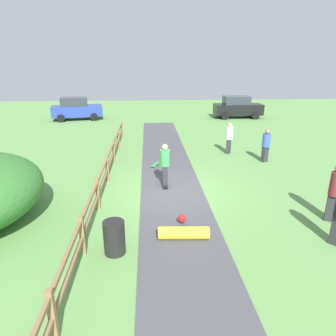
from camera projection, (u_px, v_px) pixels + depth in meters
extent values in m
plane|color=#60934C|center=(172.00, 191.00, 11.60)|extent=(60.00, 60.00, 0.00)
cube|color=#47474C|center=(172.00, 191.00, 11.60)|extent=(2.40, 28.00, 0.02)
cube|color=olive|center=(52.00, 316.00, 5.20)|extent=(0.12, 0.12, 1.10)
cube|color=olive|center=(82.00, 235.00, 7.63)|extent=(0.12, 0.12, 1.10)
cube|color=olive|center=(98.00, 194.00, 10.05)|extent=(0.12, 0.12, 1.10)
cube|color=olive|center=(107.00, 168.00, 12.47)|extent=(0.12, 0.12, 1.10)
cube|color=olive|center=(114.00, 151.00, 14.89)|extent=(0.12, 0.12, 1.10)
cube|color=olive|center=(118.00, 139.00, 17.31)|extent=(0.12, 0.12, 1.10)
cube|color=olive|center=(122.00, 130.00, 19.73)|extent=(0.12, 0.12, 1.10)
cube|color=olive|center=(103.00, 181.00, 11.27)|extent=(0.08, 18.00, 0.09)
cube|color=olive|center=(102.00, 170.00, 11.12)|extent=(0.08, 18.00, 0.09)
cylinder|color=black|center=(114.00, 237.00, 7.72)|extent=(0.56, 0.56, 0.90)
cube|color=black|center=(165.00, 184.00, 12.04)|extent=(0.20, 0.80, 0.02)
cylinder|color=silver|center=(163.00, 183.00, 12.32)|extent=(0.03, 0.06, 0.06)
cylinder|color=silver|center=(166.00, 182.00, 12.33)|extent=(0.03, 0.06, 0.06)
cylinder|color=silver|center=(163.00, 188.00, 11.79)|extent=(0.03, 0.06, 0.06)
cylinder|color=silver|center=(167.00, 188.00, 11.80)|extent=(0.03, 0.06, 0.06)
cube|color=#2D2D33|center=(165.00, 175.00, 11.91)|extent=(0.20, 0.32, 0.77)
cylinder|color=green|center=(165.00, 158.00, 11.68)|extent=(0.38, 0.38, 0.64)
sphere|color=tan|center=(165.00, 147.00, 11.53)|extent=(0.23, 0.23, 0.23)
cylinder|color=yellow|center=(184.00, 233.00, 8.39)|extent=(1.44, 0.45, 0.36)
sphere|color=red|center=(182.00, 218.00, 9.18)|extent=(0.26, 0.26, 0.26)
cube|color=#338C4C|center=(156.00, 164.00, 14.43)|extent=(0.48, 0.82, 0.02)
cylinder|color=silver|center=(155.00, 167.00, 14.17)|extent=(0.05, 0.07, 0.06)
cylinder|color=silver|center=(152.00, 167.00, 14.21)|extent=(0.05, 0.07, 0.06)
cylinder|color=silver|center=(159.00, 163.00, 14.67)|extent=(0.05, 0.07, 0.06)
cylinder|color=silver|center=(156.00, 163.00, 14.72)|extent=(0.05, 0.07, 0.06)
cube|color=#2D2D33|center=(265.00, 154.00, 14.98)|extent=(0.38, 0.34, 0.77)
cylinder|color=blue|center=(266.00, 140.00, 14.74)|extent=(0.52, 0.52, 0.65)
sphere|color=#9E704C|center=(267.00, 132.00, 14.60)|extent=(0.23, 0.23, 0.23)
cube|color=#2D2D33|center=(228.00, 146.00, 16.35)|extent=(0.32, 0.38, 0.79)
cylinder|color=white|center=(229.00, 133.00, 16.11)|extent=(0.51, 0.51, 0.66)
sphere|color=beige|center=(230.00, 125.00, 15.96)|extent=(0.24, 0.24, 0.24)
cube|color=#2D2D33|center=(332.00, 208.00, 9.31)|extent=(0.38, 0.33, 0.88)
cube|color=black|center=(238.00, 109.00, 26.90)|extent=(4.22, 1.74, 0.90)
cube|color=#2D333D|center=(236.00, 100.00, 26.62)|extent=(2.22, 1.58, 0.70)
cylinder|color=black|center=(249.00, 113.00, 27.95)|extent=(0.64, 0.25, 0.64)
cylinder|color=black|center=(255.00, 116.00, 26.29)|extent=(0.64, 0.25, 0.64)
cylinder|color=black|center=(221.00, 113.00, 27.80)|extent=(0.64, 0.25, 0.64)
cylinder|color=black|center=(225.00, 116.00, 26.14)|extent=(0.64, 0.25, 0.64)
cube|color=#283D99|center=(77.00, 111.00, 26.00)|extent=(4.46, 2.51, 0.90)
cube|color=#2D333D|center=(74.00, 102.00, 25.68)|extent=(2.47, 1.97, 0.70)
cylinder|color=black|center=(93.00, 114.00, 27.29)|extent=(0.68, 0.36, 0.64)
cylinder|color=black|center=(94.00, 117.00, 25.68)|extent=(0.68, 0.36, 0.64)
cylinder|color=black|center=(62.00, 115.00, 26.61)|extent=(0.68, 0.36, 0.64)
cylinder|color=black|center=(61.00, 118.00, 25.00)|extent=(0.68, 0.36, 0.64)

